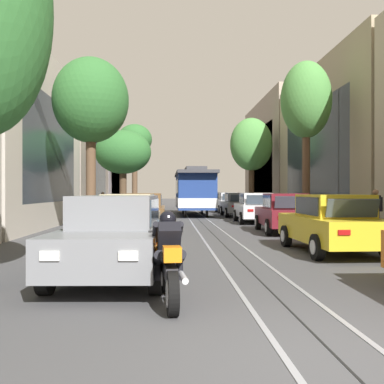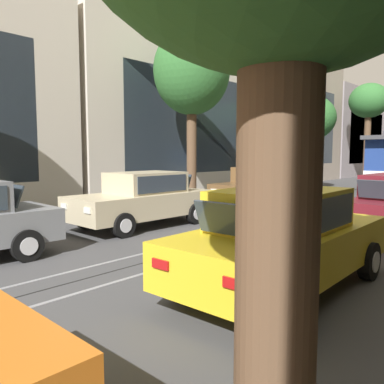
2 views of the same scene
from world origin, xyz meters
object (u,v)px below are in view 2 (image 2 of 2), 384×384
Objects in this scene: parked_car_yellow_second_right at (283,239)px; street_tree_kerb_left_fourth at (369,103)px; street_tree_kerb_left_second at (192,72)px; parked_car_brown_mid_left at (259,186)px; parked_car_beige_second_left at (143,199)px; street_tree_kerb_left_mid at (305,119)px; pedestrian_on_right_pavement at (301,172)px.

street_tree_kerb_left_fourth reaches higher than parked_car_yellow_second_right.
parked_car_yellow_second_right is 10.81m from street_tree_kerb_left_second.
parked_car_brown_mid_left is 0.62× the size of street_tree_kerb_left_second.
street_tree_kerb_left_fourth is (0.16, 19.95, 0.66)m from street_tree_kerb_left_second.
parked_car_beige_second_left is 1.00× the size of parked_car_yellow_second_right.
parked_car_beige_second_left is 6.04m from parked_car_yellow_second_right.
street_tree_kerb_left_second reaches higher than street_tree_kerb_left_mid.
street_tree_kerb_left_second is at bearing -92.01° from street_tree_kerb_left_mid.
street_tree_kerb_left_second is at bearing -83.56° from pedestrian_on_right_pavement.
street_tree_kerb_left_second reaches higher than pedestrian_on_right_pavement.
parked_car_brown_mid_left is at bearing 40.53° from street_tree_kerb_left_second.
pedestrian_on_right_pavement is at bearing -101.06° from street_tree_kerb_left_fourth.
parked_car_brown_mid_left is 8.24m from street_tree_kerb_left_mid.
parked_car_beige_second_left is at bearing -78.64° from pedestrian_on_right_pavement.
parked_car_yellow_second_right is (5.70, -2.02, 0.00)m from parked_car_beige_second_left.
parked_car_beige_second_left is 0.62× the size of street_tree_kerb_left_second.
street_tree_kerb_left_fourth reaches higher than street_tree_kerb_left_second.
parked_car_yellow_second_right is 20.44m from pedestrian_on_right_pavement.
parked_car_brown_mid_left and parked_car_yellow_second_right have the same top height.
street_tree_kerb_left_fourth is at bearing 95.96° from parked_car_brown_mid_left.
parked_car_brown_mid_left is 10.93m from pedestrian_on_right_pavement.
pedestrian_on_right_pavement reaches higher than parked_car_yellow_second_right.
street_tree_kerb_left_fourth reaches higher than parked_car_beige_second_left.
street_tree_kerb_left_mid is (-7.29, 15.37, 3.23)m from parked_car_yellow_second_right.
street_tree_kerb_left_fourth is (-1.90, 18.20, 5.15)m from parked_car_brown_mid_left.
street_tree_kerb_left_mid reaches higher than parked_car_beige_second_left.
parked_car_yellow_second_right is at bearing -39.30° from street_tree_kerb_left_second.
street_tree_kerb_left_second is at bearing -139.47° from parked_car_brown_mid_left.
parked_car_beige_second_left is 0.81× the size of street_tree_kerb_left_mid.
parked_car_brown_mid_left is (0.15, 5.96, 0.00)m from parked_car_beige_second_left.
street_tree_kerb_left_second is at bearing -90.46° from street_tree_kerb_left_fourth.
street_tree_kerb_left_second is 1.31× the size of street_tree_kerb_left_mid.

